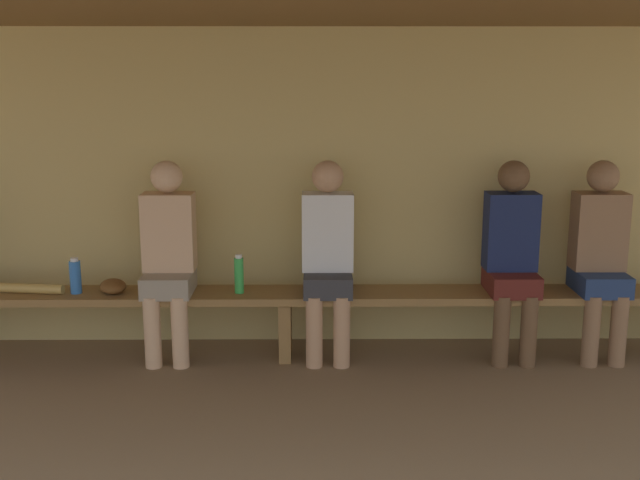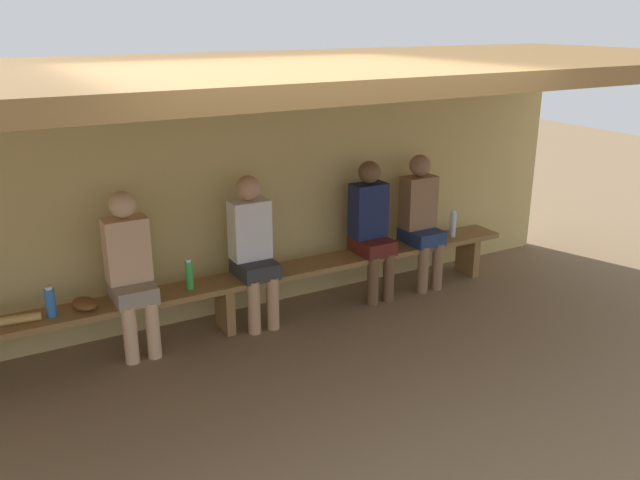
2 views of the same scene
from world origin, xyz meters
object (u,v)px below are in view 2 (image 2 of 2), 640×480
water_bottle_green (189,275)px  player_middle (371,225)px  water_bottle_orange (453,224)px  player_in_blue (421,216)px  water_bottle_clear (50,302)px  bench (224,289)px  player_shirtless_tan (253,246)px  player_near_post (130,267)px  baseball_glove_dark_brown (85,304)px

water_bottle_green → player_middle: bearing=0.9°
player_middle → water_bottle_orange: 1.00m
player_in_blue → water_bottle_green: bearing=-179.3°
player_middle → water_bottle_clear: bearing=-179.5°
bench → water_bottle_clear: water_bottle_clear is taller
bench → water_bottle_green: (-0.30, -0.02, 0.20)m
water_bottle_orange → player_shirtless_tan: bearing=179.3°
player_shirtless_tan → player_in_blue: size_ratio=1.00×
bench → player_in_blue: (2.10, 0.00, 0.34)m
bench → player_middle: size_ratio=4.49×
bench → player_middle: player_middle is taller
player_near_post → player_middle: same height
bench → player_near_post: 0.84m
player_middle → bench: bearing=-179.9°
player_in_blue → baseball_glove_dark_brown: 3.26m
bench → player_near_post: player_near_post is taller
player_near_post → water_bottle_clear: size_ratio=5.50×
water_bottle_green → water_bottle_clear: bearing=179.8°
player_shirtless_tan → player_middle: bearing=0.0°
player_shirtless_tan → baseball_glove_dark_brown: bearing=-179.3°
water_bottle_green → water_bottle_clear: 1.09m
player_in_blue → player_near_post: bearing=180.0°
baseball_glove_dark_brown → water_bottle_green: bearing=67.5°
player_middle → water_bottle_orange: bearing=-1.5°
water_bottle_orange → water_bottle_clear: (-3.89, 0.00, -0.02)m
player_middle → water_bottle_clear: size_ratio=5.50×
player_in_blue → baseball_glove_dark_brown: player_in_blue is taller
player_near_post → player_shirtless_tan: same height
player_shirtless_tan → water_bottle_clear: player_shirtless_tan is taller
player_shirtless_tan → water_bottle_orange: 2.22m
water_bottle_clear → baseball_glove_dark_brown: bearing=1.7°
bench → water_bottle_green: water_bottle_green is taller
player_shirtless_tan → water_bottle_orange: size_ratio=4.73×
player_in_blue → water_bottle_clear: size_ratio=5.50×
player_near_post → baseball_glove_dark_brown: player_near_post is taller
player_middle → player_in_blue: 0.59m
player_shirtless_tan → player_in_blue: bearing=0.0°
player_in_blue → player_shirtless_tan: bearing=180.0°
baseball_glove_dark_brown → water_bottle_orange: bearing=68.1°
bench → water_bottle_orange: 2.51m
player_near_post → bench: bearing=-0.2°
player_in_blue → water_bottle_clear: bearing=-179.6°
player_in_blue → water_bottle_orange: size_ratio=4.73×
water_bottle_clear → player_near_post: bearing=2.2°
player_near_post → water_bottle_green: 0.49m
player_near_post → player_in_blue: 2.88m
player_in_blue → water_bottle_green: size_ratio=5.08×
water_bottle_orange → player_in_blue: bearing=176.3°
bench → water_bottle_orange: water_bottle_orange is taller
water_bottle_orange → baseball_glove_dark_brown: water_bottle_orange is taller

